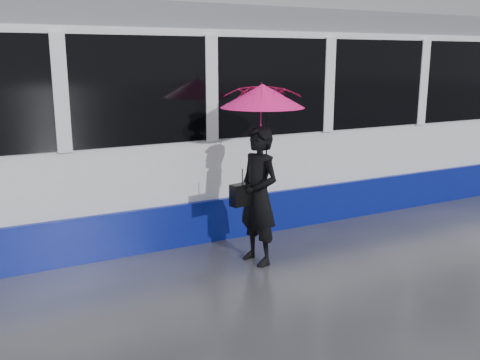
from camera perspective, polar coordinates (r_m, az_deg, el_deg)
ground at (r=6.92m, az=2.86°, el=-9.37°), size 90.00×90.00×0.00m
rails at (r=9.03m, az=-5.26°, el=-3.95°), size 34.00×1.51×0.02m
tram at (r=8.21m, az=-16.30°, el=5.53°), size 26.00×2.56×3.35m
woman at (r=6.84m, az=1.95°, el=-1.72°), size 0.54×0.72×1.79m
umbrella at (r=6.67m, az=2.40°, el=7.22°), size 1.22×1.22×1.21m
handbag at (r=6.74m, az=0.25°, el=-1.55°), size 0.34×0.19×0.46m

